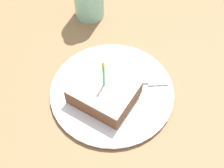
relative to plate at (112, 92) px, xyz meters
name	(u,v)px	position (x,y,z in m)	size (l,w,h in m)	color
ground_plane	(100,97)	(-0.01, 0.03, -0.03)	(2.40, 2.40, 0.04)	olive
plate	(112,92)	(0.00, 0.00, 0.00)	(0.27, 0.27, 0.01)	silver
cake_slice	(104,91)	(-0.02, 0.00, 0.03)	(0.11, 0.13, 0.12)	brown
fork	(135,82)	(0.04, -0.03, 0.01)	(0.11, 0.15, 0.00)	#B2B2B7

